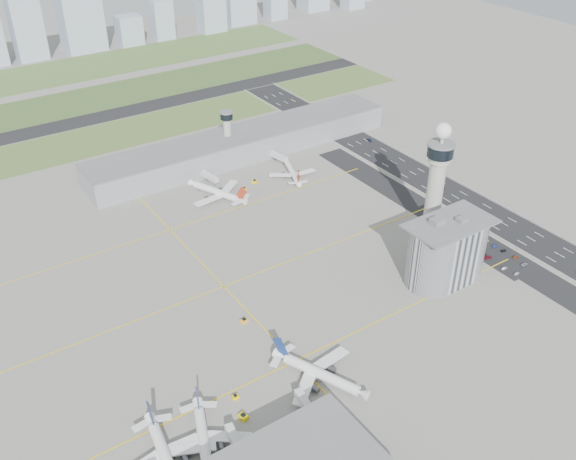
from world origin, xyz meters
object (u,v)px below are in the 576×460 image
car_lot_4 (470,245)px  car_lot_8 (504,251)px  car_lot_2 (488,257)px  car_hw_2 (369,140)px  control_tower (437,178)px  tug_4 (244,189)px  airplane_far_b (292,169)px  car_lot_10 (485,241)px  airplane_far_a (216,188)px  car_lot_3 (483,254)px  airplane_near_a (166,455)px  car_lot_9 (495,246)px  jet_bridge_far_1 (272,155)px  airplane_near_b (203,439)px  tug_3 (244,320)px  airplane_near_c (321,369)px  tug_5 (255,181)px  car_lot_0 (517,273)px  car_lot_6 (524,264)px  jet_bridge_near_1 (242,459)px  jet_bridge_far_0 (203,175)px  car_lot_5 (460,240)px  car_lot_11 (476,235)px  tug_2 (235,397)px  jet_bridge_near_2 (314,420)px  admin_building (447,251)px  car_hw_1 (442,188)px  car_lot_7 (515,257)px  secondary_tower (227,131)px  tug_1 (243,416)px  car_lot_1 (504,268)px  car_hw_4 (303,117)px

car_lot_4 → car_lot_8: bearing=-142.5°
car_lot_2 → car_hw_2: size_ratio=0.89×
control_tower → tug_4: 118.00m
airplane_far_b → car_lot_10: size_ratio=7.61×
car_lot_2 → tug_4: bearing=32.1°
airplane_far_a → car_lot_3: size_ratio=9.79×
airplane_near_a → car_lot_9: (198.17, 28.97, -5.35)m
jet_bridge_far_1 → car_hw_2: jet_bridge_far_1 is taller
airplane_near_b → tug_3: (46.22, 51.03, -4.68)m
airplane_near_c → airplane_far_a: bearing=143.8°
tug_3 → tug_5: tug_5 is taller
car_lot_0 → car_lot_6: (9.33, 2.95, -0.02)m
airplane_near_c → car_lot_3: airplane_near_c is taller
tug_3 → car_lot_9: 139.85m
jet_bridge_near_1 → jet_bridge_far_0: size_ratio=1.00×
airplane_far_a → car_lot_5: bearing=-164.9°
jet_bridge_far_1 → car_lot_11: (41.14, -137.55, -2.30)m
airplane_far_b → car_lot_9: 131.45m
jet_bridge_near_1 → car_hw_2: size_ratio=3.00×
airplane_near_b → tug_4: 188.29m
car_lot_9 → car_lot_11: car_lot_9 is taller
tug_2 → jet_bridge_near_2: bearing=-139.0°
admin_building → airplane_near_c: size_ratio=0.96×
jet_bridge_far_0 → car_lot_9: (91.34, -150.76, -2.25)m
car_lot_10 → car_hw_1: 59.11m
airplane_near_a → car_hw_1: (220.68, 89.38, -5.34)m
car_lot_3 → car_lot_6: bearing=-140.3°
tug_2 → tug_5: 173.20m
tug_2 → car_lot_7: bearing=-80.2°
airplane_far_a → car_lot_7: size_ratio=11.58×
control_tower → jet_bridge_near_2: bearing=-151.1°
airplane_near_b → car_hw_2: size_ratio=8.67×
secondary_tower → tug_1: bearing=-117.9°
car_lot_3 → car_lot_11: bearing=-28.1°
control_tower → car_lot_2: (10.39, -31.68, -34.46)m
jet_bridge_far_1 → tug_5: (-26.09, -21.52, -1.84)m
jet_bridge_near_2 → car_lot_10: 153.49m
tug_3 → tug_2: bearing=-45.8°
car_lot_2 → car_lot_10: 15.03m
car_lot_1 → car_lot_0: bearing=-170.5°
tug_1 → airplane_near_c: bearing=167.0°
car_lot_5 → car_lot_9: 17.91m
airplane_far_b → car_lot_11: bearing=-139.0°
airplane_far_b → jet_bridge_near_2: bearing=167.9°
tug_5 → car_hw_2: 97.52m
airplane_near_c → tug_3: bearing=165.9°
car_hw_1 → car_hw_4: car_hw_1 is taller
car_lot_0 → car_lot_2: (-0.96, 17.08, 0.02)m
airplane_far_b → jet_bridge_far_1: 26.93m
car_lot_4 → car_hw_4: bearing=-9.6°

